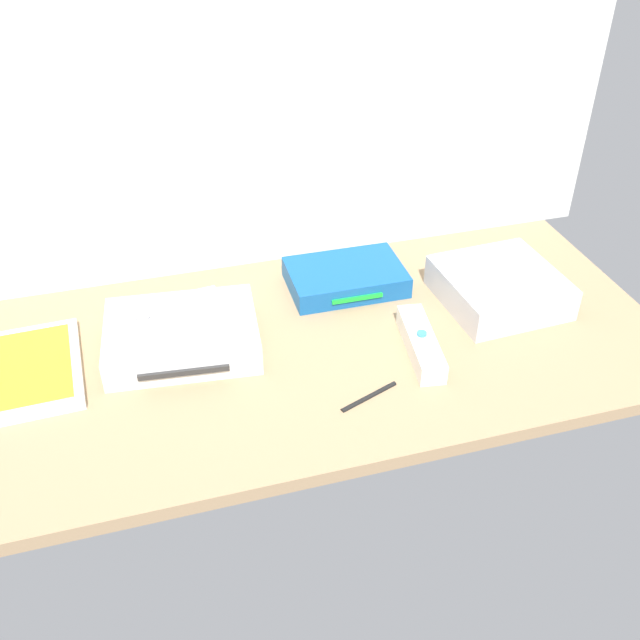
{
  "coord_description": "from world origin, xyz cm",
  "views": [
    {
      "loc": [
        -22.96,
        -79.64,
        64.37
      ],
      "look_at": [
        0.0,
        0.0,
        4.0
      ],
      "focal_mm": 41.05,
      "sensor_mm": 36.0,
      "label": 1
    }
  ],
  "objects_px": {
    "remote_classic_pad": "(173,317)",
    "mini_computer": "(499,287)",
    "game_console": "(182,335)",
    "network_router": "(346,277)",
    "remote_wand": "(421,343)",
    "stylus_pen": "(369,395)",
    "game_case": "(29,370)"
  },
  "relations": [
    {
      "from": "remote_classic_pad",
      "to": "mini_computer",
      "type": "bearing_deg",
      "value": -9.15
    },
    {
      "from": "game_console",
      "to": "mini_computer",
      "type": "distance_m",
      "value": 0.48
    },
    {
      "from": "network_router",
      "to": "remote_wand",
      "type": "height_order",
      "value": "same"
    },
    {
      "from": "game_console",
      "to": "stylus_pen",
      "type": "bearing_deg",
      "value": -32.52
    },
    {
      "from": "mini_computer",
      "to": "remote_classic_pad",
      "type": "relative_size",
      "value": 1.17
    },
    {
      "from": "network_router",
      "to": "remote_classic_pad",
      "type": "height_order",
      "value": "remote_classic_pad"
    },
    {
      "from": "game_console",
      "to": "network_router",
      "type": "bearing_deg",
      "value": 23.58
    },
    {
      "from": "mini_computer",
      "to": "network_router",
      "type": "distance_m",
      "value": 0.24
    },
    {
      "from": "game_console",
      "to": "game_case",
      "type": "bearing_deg",
      "value": -173.96
    },
    {
      "from": "game_console",
      "to": "stylus_pen",
      "type": "xyz_separation_m",
      "value": [
        0.22,
        -0.17,
        -0.02
      ]
    },
    {
      "from": "remote_wand",
      "to": "stylus_pen",
      "type": "relative_size",
      "value": 1.68
    },
    {
      "from": "remote_wand",
      "to": "remote_classic_pad",
      "type": "height_order",
      "value": "remote_classic_pad"
    },
    {
      "from": "mini_computer",
      "to": "remote_wand",
      "type": "relative_size",
      "value": 1.18
    },
    {
      "from": "network_router",
      "to": "remote_wand",
      "type": "distance_m",
      "value": 0.2
    },
    {
      "from": "mini_computer",
      "to": "game_console",
      "type": "bearing_deg",
      "value": 177.98
    },
    {
      "from": "network_router",
      "to": "game_console",
      "type": "bearing_deg",
      "value": -161.3
    },
    {
      "from": "game_console",
      "to": "game_case",
      "type": "relative_size",
      "value": 1.15
    },
    {
      "from": "remote_classic_pad",
      "to": "stylus_pen",
      "type": "distance_m",
      "value": 0.29
    },
    {
      "from": "stylus_pen",
      "to": "remote_wand",
      "type": "bearing_deg",
      "value": 34.95
    },
    {
      "from": "remote_wand",
      "to": "remote_classic_pad",
      "type": "bearing_deg",
      "value": 170.83
    },
    {
      "from": "remote_classic_pad",
      "to": "game_case",
      "type": "bearing_deg",
      "value": 174.05
    },
    {
      "from": "game_case",
      "to": "network_router",
      "type": "xyz_separation_m",
      "value": [
        0.48,
        0.09,
        0.01
      ]
    },
    {
      "from": "network_router",
      "to": "remote_wand",
      "type": "bearing_deg",
      "value": -74.39
    },
    {
      "from": "game_console",
      "to": "remote_classic_pad",
      "type": "bearing_deg",
      "value": 173.8
    },
    {
      "from": "network_router",
      "to": "remote_wand",
      "type": "xyz_separation_m",
      "value": [
        0.05,
        -0.19,
        -0.0
      ]
    },
    {
      "from": "game_case",
      "to": "remote_wand",
      "type": "relative_size",
      "value": 1.29
    },
    {
      "from": "remote_wand",
      "to": "game_console",
      "type": "bearing_deg",
      "value": 170.67
    },
    {
      "from": "game_console",
      "to": "remote_classic_pad",
      "type": "relative_size",
      "value": 1.47
    },
    {
      "from": "game_case",
      "to": "game_console",
      "type": "bearing_deg",
      "value": -1.86
    },
    {
      "from": "remote_wand",
      "to": "stylus_pen",
      "type": "height_order",
      "value": "remote_wand"
    },
    {
      "from": "game_console",
      "to": "mini_computer",
      "type": "bearing_deg",
      "value": 3.59
    },
    {
      "from": "game_console",
      "to": "mini_computer",
      "type": "height_order",
      "value": "mini_computer"
    }
  ]
}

